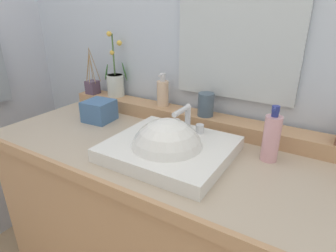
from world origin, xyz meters
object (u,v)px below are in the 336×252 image
at_px(sink_basin, 168,153).
at_px(soap_bar, 159,124).
at_px(reed_diffuser, 93,86).
at_px(potted_plant, 116,82).
at_px(lotion_bottle, 271,137).
at_px(soap_dispenser, 163,93).
at_px(tumbler_cup, 206,105).
at_px(tissue_box, 99,111).

height_order(sink_basin, soap_bar, sink_basin).
bearing_deg(reed_diffuser, potted_plant, 15.38).
bearing_deg(lotion_bottle, soap_bar, -173.72).
xyz_separation_m(soap_dispenser, tumbler_cup, (0.24, -0.02, -0.01)).
bearing_deg(lotion_bottle, sink_basin, -152.24).
distance_m(sink_basin, tumbler_cup, 0.33).
distance_m(potted_plant, lotion_bottle, 0.89).
height_order(sink_basin, reed_diffuser, reed_diffuser).
bearing_deg(potted_plant, tumbler_cup, -3.24).
bearing_deg(potted_plant, lotion_bottle, -11.13).
height_order(soap_bar, tissue_box, tissue_box).
bearing_deg(lotion_bottle, tissue_box, -177.49).
bearing_deg(potted_plant, sink_basin, -32.08).
bearing_deg(reed_diffuser, tissue_box, -38.92).
distance_m(reed_diffuser, lotion_bottle, 1.02).
distance_m(soap_bar, soap_dispenser, 0.25).
height_order(soap_bar, soap_dispenser, soap_dispenser).
bearing_deg(soap_bar, reed_diffuser, 162.12).
height_order(lotion_bottle, tissue_box, lotion_bottle).
bearing_deg(tissue_box, tumbler_cup, 19.95).
bearing_deg(soap_bar, tissue_box, 177.76).
bearing_deg(soap_bar, sink_basin, -45.22).
bearing_deg(soap_dispenser, lotion_bottle, -16.01).
distance_m(soap_bar, lotion_bottle, 0.45).
xyz_separation_m(potted_plant, reed_diffuser, (-0.14, -0.04, -0.04)).
xyz_separation_m(reed_diffuser, lotion_bottle, (1.01, -0.13, -0.02)).
distance_m(sink_basin, tissue_box, 0.50).
xyz_separation_m(soap_dispenser, reed_diffuser, (-0.45, -0.03, -0.03)).
bearing_deg(tumbler_cup, reed_diffuser, -179.41).
height_order(potted_plant, soap_dispenser, potted_plant).
xyz_separation_m(soap_bar, tumbler_cup, (0.13, 0.19, 0.05)).
height_order(potted_plant, lotion_bottle, potted_plant).
relative_size(tumbler_cup, tissue_box, 0.80).
height_order(soap_dispenser, lotion_bottle, soap_dispenser).
relative_size(soap_dispenser, reed_diffuser, 0.64).
xyz_separation_m(sink_basin, potted_plant, (-0.55, 0.34, 0.13)).
relative_size(soap_bar, reed_diffuser, 0.28).
bearing_deg(tissue_box, sink_basin, -15.88).
bearing_deg(tumbler_cup, tissue_box, -160.05).
bearing_deg(tumbler_cup, potted_plant, 176.76).
height_order(soap_dispenser, reed_diffuser, reed_diffuser).
distance_m(potted_plant, soap_dispenser, 0.31).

